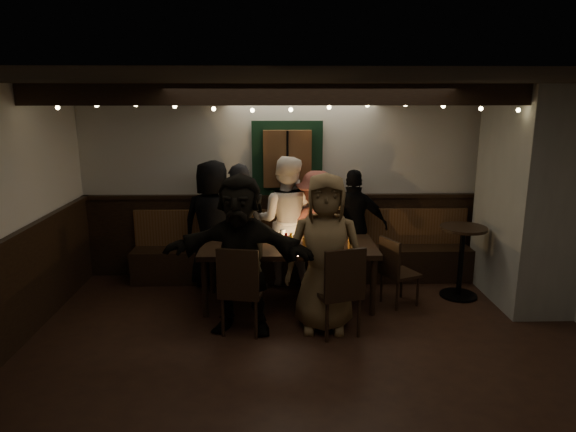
{
  "coord_description": "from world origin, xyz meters",
  "views": [
    {
      "loc": [
        -0.37,
        -4.46,
        2.5
      ],
      "look_at": [
        -0.21,
        1.6,
        1.05
      ],
      "focal_mm": 32.0,
      "sensor_mm": 36.0,
      "label": 1
    }
  ],
  "objects_px": {
    "person_c": "(286,221)",
    "chair_near_left": "(241,286)",
    "dining_table": "(288,250)",
    "person_b": "(240,225)",
    "person_f": "(241,255)",
    "person_e": "(354,226)",
    "chair_near_right": "(340,287)",
    "chair_end": "(395,268)",
    "high_top": "(462,253)",
    "person_g": "(325,253)",
    "person_a": "(213,224)",
    "person_d": "(317,229)"
  },
  "relations": [
    {
      "from": "person_c",
      "to": "chair_near_left",
      "type": "bearing_deg",
      "value": 84.8
    },
    {
      "from": "dining_table",
      "to": "person_c",
      "type": "distance_m",
      "value": 0.76
    },
    {
      "from": "person_b",
      "to": "person_f",
      "type": "distance_m",
      "value": 1.39
    },
    {
      "from": "person_e",
      "to": "chair_near_left",
      "type": "bearing_deg",
      "value": 57.08
    },
    {
      "from": "chair_near_right",
      "to": "chair_end",
      "type": "xyz_separation_m",
      "value": [
        0.76,
        0.8,
        -0.08
      ]
    },
    {
      "from": "high_top",
      "to": "person_b",
      "type": "xyz_separation_m",
      "value": [
        -2.78,
        0.51,
        0.24
      ]
    },
    {
      "from": "person_c",
      "to": "person_g",
      "type": "distance_m",
      "value": 1.49
    },
    {
      "from": "chair_near_left",
      "to": "high_top",
      "type": "bearing_deg",
      "value": 20.12
    },
    {
      "from": "person_b",
      "to": "dining_table",
      "type": "bearing_deg",
      "value": 138.1
    },
    {
      "from": "chair_near_right",
      "to": "person_a",
      "type": "height_order",
      "value": "person_a"
    },
    {
      "from": "person_c",
      "to": "person_e",
      "type": "bearing_deg",
      "value": -164.67
    },
    {
      "from": "person_a",
      "to": "person_d",
      "type": "relative_size",
      "value": 1.09
    },
    {
      "from": "dining_table",
      "to": "person_f",
      "type": "relative_size",
      "value": 1.22
    },
    {
      "from": "person_f",
      "to": "high_top",
      "type": "bearing_deg",
      "value": 28.65
    },
    {
      "from": "person_c",
      "to": "person_e",
      "type": "xyz_separation_m",
      "value": [
        0.92,
        0.04,
        -0.09
      ]
    },
    {
      "from": "chair_near_right",
      "to": "chair_end",
      "type": "height_order",
      "value": "chair_near_right"
    },
    {
      "from": "chair_near_left",
      "to": "person_c",
      "type": "relative_size",
      "value": 0.57
    },
    {
      "from": "dining_table",
      "to": "person_f",
      "type": "bearing_deg",
      "value": -126.16
    },
    {
      "from": "person_a",
      "to": "person_b",
      "type": "distance_m",
      "value": 0.35
    },
    {
      "from": "chair_end",
      "to": "high_top",
      "type": "relative_size",
      "value": 0.92
    },
    {
      "from": "chair_end",
      "to": "person_d",
      "type": "bearing_deg",
      "value": 140.36
    },
    {
      "from": "person_a",
      "to": "person_c",
      "type": "bearing_deg",
      "value": -163.04
    },
    {
      "from": "person_b",
      "to": "person_f",
      "type": "xyz_separation_m",
      "value": [
        0.1,
        -1.39,
        0.04
      ]
    },
    {
      "from": "chair_end",
      "to": "person_e",
      "type": "distance_m",
      "value": 0.99
    },
    {
      "from": "person_e",
      "to": "person_g",
      "type": "relative_size",
      "value": 0.89
    },
    {
      "from": "chair_near_left",
      "to": "person_f",
      "type": "relative_size",
      "value": 0.57
    },
    {
      "from": "dining_table",
      "to": "chair_end",
      "type": "height_order",
      "value": "dining_table"
    },
    {
      "from": "person_c",
      "to": "dining_table",
      "type": "bearing_deg",
      "value": 103.86
    },
    {
      "from": "chair_near_right",
      "to": "person_f",
      "type": "height_order",
      "value": "person_f"
    },
    {
      "from": "high_top",
      "to": "person_e",
      "type": "bearing_deg",
      "value": 153.96
    },
    {
      "from": "person_c",
      "to": "person_f",
      "type": "relative_size",
      "value": 1.0
    },
    {
      "from": "high_top",
      "to": "chair_near_right",
      "type": "bearing_deg",
      "value": -147.39
    },
    {
      "from": "person_f",
      "to": "person_g",
      "type": "xyz_separation_m",
      "value": [
        0.89,
        0.01,
        0.0
      ]
    },
    {
      "from": "chair_end",
      "to": "person_f",
      "type": "bearing_deg",
      "value": -160.71
    },
    {
      "from": "chair_end",
      "to": "person_d",
      "type": "relative_size",
      "value": 0.54
    },
    {
      "from": "person_e",
      "to": "chair_end",
      "type": "bearing_deg",
      "value": 122.14
    },
    {
      "from": "chair_near_right",
      "to": "high_top",
      "type": "height_order",
      "value": "chair_near_right"
    },
    {
      "from": "high_top",
      "to": "person_g",
      "type": "bearing_deg",
      "value": -154.26
    },
    {
      "from": "chair_end",
      "to": "person_a",
      "type": "relative_size",
      "value": 0.5
    },
    {
      "from": "chair_near_left",
      "to": "person_e",
      "type": "distance_m",
      "value": 2.15
    },
    {
      "from": "chair_near_right",
      "to": "person_f",
      "type": "bearing_deg",
      "value": 170.56
    },
    {
      "from": "person_b",
      "to": "person_f",
      "type": "relative_size",
      "value": 0.96
    },
    {
      "from": "person_f",
      "to": "chair_end",
      "type": "bearing_deg",
      "value": 29.77
    },
    {
      "from": "dining_table",
      "to": "high_top",
      "type": "height_order",
      "value": "high_top"
    },
    {
      "from": "person_d",
      "to": "person_f",
      "type": "bearing_deg",
      "value": 63.21
    },
    {
      "from": "person_d",
      "to": "person_f",
      "type": "relative_size",
      "value": 0.9
    },
    {
      "from": "dining_table",
      "to": "chair_end",
      "type": "relative_size",
      "value": 2.49
    },
    {
      "from": "dining_table",
      "to": "high_top",
      "type": "distance_m",
      "value": 2.17
    },
    {
      "from": "person_b",
      "to": "chair_near_left",
      "type": "bearing_deg",
      "value": 99.39
    },
    {
      "from": "dining_table",
      "to": "chair_near_left",
      "type": "relative_size",
      "value": 2.14
    }
  ]
}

